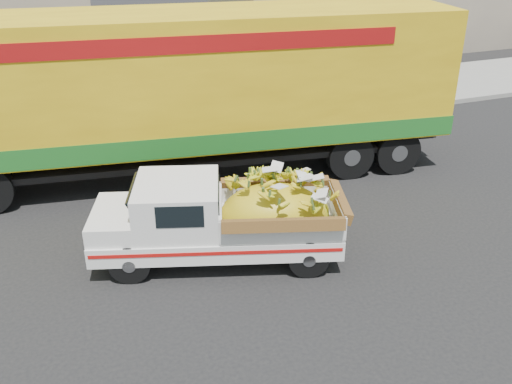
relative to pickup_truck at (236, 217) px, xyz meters
name	(u,v)px	position (x,y,z in m)	size (l,w,h in m)	color
ground	(123,254)	(-1.94, 0.85, -0.82)	(100.00, 100.00, 0.00)	black
curb	(88,149)	(-1.94, 6.30, -0.74)	(60.00, 0.25, 0.15)	gray
sidewalk	(80,124)	(-1.94, 8.40, -0.75)	(60.00, 4.00, 0.14)	gray
pickup_truck	(236,217)	(0.00, 0.00, 0.00)	(4.61, 2.84, 1.52)	black
semi_trailer	(194,88)	(0.37, 3.84, 1.30)	(12.06, 4.18, 3.80)	black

